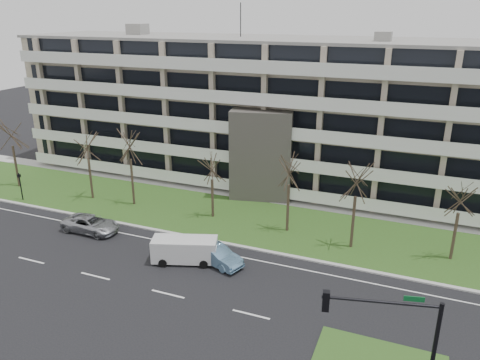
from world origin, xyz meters
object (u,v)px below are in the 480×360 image
at_px(silver_pickup, 91,224).
at_px(white_van, 186,248).
at_px(pedestrian_signal, 20,183).
at_px(blue_sedan, 216,255).
at_px(traffic_signal, 396,336).

bearing_deg(silver_pickup, white_van, -98.47).
bearing_deg(pedestrian_signal, blue_sedan, -14.01).
distance_m(traffic_signal, pedestrian_signal, 38.94).
relative_size(white_van, pedestrian_signal, 1.79).
xyz_separation_m(silver_pickup, white_van, (10.03, -1.47, 0.43)).
bearing_deg(blue_sedan, white_van, 123.83).
xyz_separation_m(white_van, traffic_signal, (15.56, -8.54, 2.89)).
xyz_separation_m(traffic_signal, pedestrian_signal, (-36.58, 13.17, -2.18)).
relative_size(silver_pickup, pedestrian_signal, 1.75).
bearing_deg(traffic_signal, pedestrian_signal, 147.03).
bearing_deg(silver_pickup, traffic_signal, -111.52).
bearing_deg(pedestrian_signal, white_van, -16.60).
height_order(white_van, traffic_signal, traffic_signal).
bearing_deg(silver_pickup, blue_sedan, -94.21).
height_order(silver_pickup, traffic_signal, traffic_signal).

